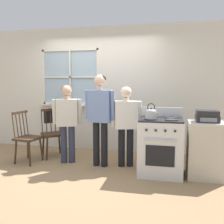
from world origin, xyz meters
The scene contains 13 objects.
ground_plane centered at (0.00, 0.00, 0.00)m, with size 16.00×16.00×0.00m, color #937551.
wall_back centered at (0.05, 1.40, 1.33)m, with size 6.40×0.16×2.70m.
chair_by_window centered at (-0.83, 0.66, 0.46)m, with size 0.58×0.58×0.97m.
chair_near_wall centered at (-1.13, 0.21, 0.46)m, with size 0.46×0.47×0.97m.
person_elderly_left centered at (-0.38, 0.36, 0.87)m, with size 0.54×0.32×1.46m.
person_teen_center centered at (0.27, 0.31, 1.00)m, with size 0.56×0.25×1.65m.
person_adult_right centered at (0.72, 0.40, 0.86)m, with size 0.56×0.32×1.43m.
stove centered at (1.34, 0.15, 0.47)m, with size 0.71×0.68×1.08m.
kettle centered at (1.18, 0.02, 1.02)m, with size 0.21×0.17×0.25m.
potted_plant centered at (-1.03, 1.31, 1.07)m, with size 0.17×0.17×0.20m.
handbag centered at (-0.98, 0.84, 0.80)m, with size 0.25×0.25×0.31m.
side_counter centered at (2.04, 0.15, 0.45)m, with size 0.55×0.50×0.90m.
stereo centered at (2.04, 0.13, 0.99)m, with size 0.34×0.29×0.18m.
Camera 1 is at (1.44, -3.93, 1.51)m, focal length 40.00 mm.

